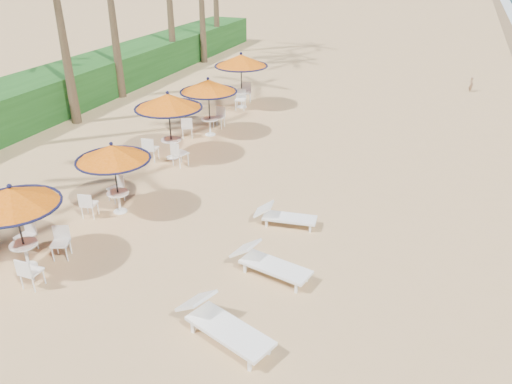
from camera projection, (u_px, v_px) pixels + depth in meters
ground at (219, 315)px, 10.79m from camera, size 160.00×160.00×0.00m
scrub_hedge at (60, 89)px, 23.91m from camera, size 3.00×40.00×1.80m
station_0 at (17, 207)px, 11.69m from camera, size 2.19×2.19×2.28m
station_1 at (111, 159)px, 14.19m from camera, size 2.14×2.14×2.23m
station_2 at (168, 108)px, 17.73m from camera, size 2.45×2.45×2.55m
station_3 at (208, 91)px, 20.08m from camera, size 2.33×2.40×2.43m
station_4 at (241, 65)px, 23.50m from camera, size 2.54×2.54×2.64m
lounger_near at (221, 323)px, 10.02m from camera, size 2.32×1.40×0.80m
lounger_mid at (268, 262)px, 11.99m from camera, size 2.11×1.05×0.73m
lounger_far at (283, 216)px, 14.11m from camera, size 1.82×0.78×0.63m
person at (471, 84)px, 26.72m from camera, size 0.29×0.35×0.83m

